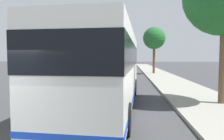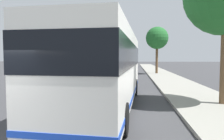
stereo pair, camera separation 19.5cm
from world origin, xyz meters
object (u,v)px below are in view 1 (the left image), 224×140
Objects in this scene: coach_bus at (106,66)px; roadside_tree_far_block at (154,38)px; car_ahead_same_lane at (121,74)px; car_oncoming at (127,64)px.

roadside_tree_far_block is (19.60, -4.43, 3.01)m from coach_bus.
coach_bus is 10.32m from car_ahead_same_lane.
car_oncoming is (40.79, -0.49, -1.24)m from coach_bus.
car_ahead_same_lane is 30.54m from car_oncoming.
roadside_tree_far_block reaches higher than car_ahead_same_lane.
car_ahead_same_lane is at bearing 155.78° from roadside_tree_far_block.
car_ahead_same_lane is (10.25, -0.22, -1.23)m from coach_bus.
roadside_tree_far_block is (9.36, -4.21, 4.24)m from car_ahead_same_lane.
roadside_tree_far_block is at bearing -21.86° from car_ahead_same_lane.
roadside_tree_far_block is (-21.18, -3.94, 4.25)m from car_oncoming.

